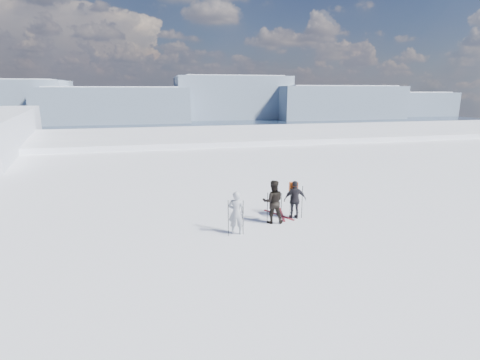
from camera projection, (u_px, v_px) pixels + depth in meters
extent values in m
plane|color=white|center=(178.00, 209.00, 72.90)|extent=(220.00, 208.01, 71.62)
cube|color=white|center=(196.00, 195.00, 41.97)|extent=(180.00, 16.00, 14.00)
plane|color=#1F2F47|center=(156.00, 136.00, 293.21)|extent=(820.00, 820.00, 0.00)
cube|color=slate|center=(6.00, 101.00, 421.45)|extent=(130.00, 80.00, 46.00)
cube|color=white|center=(4.00, 83.00, 416.78)|extent=(110.50, 70.00, 8.00)
cube|color=slate|center=(116.00, 105.00, 421.42)|extent=(160.00, 80.00, 38.00)
cube|color=white|center=(115.00, 90.00, 417.68)|extent=(136.00, 70.00, 8.00)
cube|color=slate|center=(231.00, 98.00, 480.10)|extent=(140.00, 80.00, 52.00)
cube|color=white|center=(231.00, 79.00, 474.73)|extent=(119.00, 70.00, 8.00)
cube|color=slate|center=(335.00, 102.00, 482.82)|extent=(160.00, 80.00, 40.00)
cube|color=white|center=(335.00, 89.00, 478.85)|extent=(136.00, 70.00, 8.00)
cube|color=slate|center=(401.00, 104.00, 539.50)|extent=(130.00, 80.00, 32.00)
cube|color=white|center=(401.00, 95.00, 536.46)|extent=(110.50, 70.00, 8.00)
cube|color=#2D2B28|center=(0.00, 215.00, 43.20)|extent=(21.55, 17.87, 14.25)
cone|color=black|center=(20.00, 169.00, 38.94)|extent=(5.60, 5.60, 10.00)
cone|color=black|center=(19.00, 164.00, 41.54)|extent=(5.60, 5.60, 10.00)
imported|color=#999DA7|center=(236.00, 213.00, 13.18)|extent=(0.67, 0.55, 1.57)
imported|color=black|center=(273.00, 202.00, 14.30)|extent=(0.94, 0.80, 1.68)
imported|color=black|center=(295.00, 200.00, 14.80)|extent=(0.93, 0.45, 1.54)
cube|color=#EA5216|center=(294.00, 174.00, 14.80)|extent=(0.34, 0.21, 0.48)
cylinder|color=black|center=(228.00, 218.00, 13.01)|extent=(0.02, 0.02, 1.30)
cylinder|color=black|center=(243.00, 218.00, 13.16)|extent=(0.02, 0.02, 1.26)
cylinder|color=black|center=(267.00, 208.00, 14.26)|extent=(0.02, 0.02, 1.23)
cylinder|color=black|center=(281.00, 208.00, 14.33)|extent=(0.02, 0.02, 1.19)
cylinder|color=black|center=(290.00, 204.00, 14.71)|extent=(0.02, 0.02, 1.28)
cylinder|color=black|center=(302.00, 202.00, 14.86)|extent=(0.02, 0.02, 1.33)
cube|color=black|center=(279.00, 215.00, 15.34)|extent=(0.83, 1.57, 0.03)
cube|color=black|center=(282.00, 215.00, 15.37)|extent=(0.49, 1.67, 0.03)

